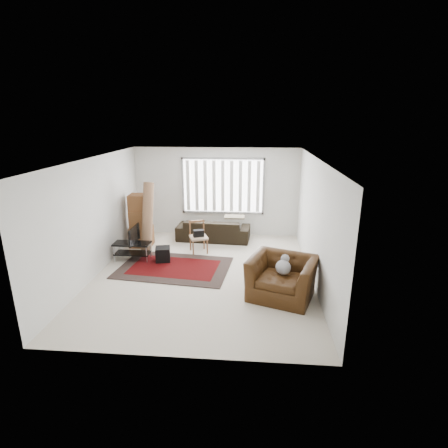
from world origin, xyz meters
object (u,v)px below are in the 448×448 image
Objects in this scene: tv_stand at (132,248)px; moving_boxes at (141,222)px; armchair at (282,275)px; side_chair at (198,236)px; sofa at (213,226)px.

tv_stand is 1.12m from moving_boxes.
armchair reaches higher than tv_stand.
moving_boxes reaches higher than armchair.
side_chair is 3.12m from armchair.
tv_stand is at bearing -84.89° from moving_boxes.
side_chair reaches higher than sofa.
side_chair is at bearing 23.64° from tv_stand.
moving_boxes is 4.65m from armchair.
side_chair is at bearing -11.67° from moving_boxes.
sofa is at bearing 18.85° from moving_boxes.
moving_boxes reaches higher than sofa.
sofa is at bearing 53.20° from side_chair.
moving_boxes is (-0.09, 1.06, 0.36)m from tv_stand.
moving_boxes is at bearing 22.57° from sofa.
moving_boxes reaches higher than side_chair.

